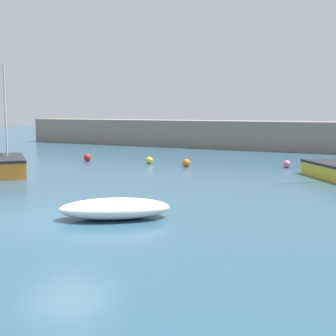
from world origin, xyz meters
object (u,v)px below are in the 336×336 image
(mooring_buoy_pink, at_px, (287,164))
(mooring_buoy_yellow, at_px, (149,160))
(sailboat_short_mast, at_px, (8,165))
(open_tender_yellow, at_px, (115,209))
(mooring_buoy_red, at_px, (87,158))
(mooring_buoy_orange, at_px, (186,163))

(mooring_buoy_pink, xyz_separation_m, mooring_buoy_yellow, (-7.50, -1.92, 0.01))
(sailboat_short_mast, bearing_deg, open_tender_yellow, 13.40)
(sailboat_short_mast, distance_m, mooring_buoy_yellow, 8.05)
(mooring_buoy_red, height_order, mooring_buoy_yellow, mooring_buoy_red)
(mooring_buoy_orange, bearing_deg, mooring_buoy_pink, 23.91)
(open_tender_yellow, height_order, mooring_buoy_pink, open_tender_yellow)
(sailboat_short_mast, relative_size, mooring_buoy_orange, 12.12)
(open_tender_yellow, relative_size, mooring_buoy_pink, 8.54)
(open_tender_yellow, xyz_separation_m, mooring_buoy_red, (-10.17, 11.85, -0.07))
(sailboat_short_mast, height_order, mooring_buoy_orange, sailboat_short_mast)
(mooring_buoy_red, bearing_deg, mooring_buoy_pink, 12.03)
(mooring_buoy_pink, height_order, mooring_buoy_yellow, mooring_buoy_yellow)
(mooring_buoy_red, distance_m, mooring_buoy_yellow, 4.10)
(open_tender_yellow, relative_size, mooring_buoy_red, 7.59)
(sailboat_short_mast, height_order, mooring_buoy_yellow, sailboat_short_mast)
(sailboat_short_mast, xyz_separation_m, mooring_buoy_pink, (11.32, 9.01, -0.26))
(sailboat_short_mast, bearing_deg, mooring_buoy_orange, 88.55)
(mooring_buoy_red, bearing_deg, open_tender_yellow, -49.36)
(open_tender_yellow, distance_m, mooring_buoy_red, 15.61)
(sailboat_short_mast, distance_m, mooring_buoy_pink, 14.47)
(open_tender_yellow, height_order, mooring_buoy_orange, open_tender_yellow)
(mooring_buoy_orange, xyz_separation_m, mooring_buoy_red, (-6.59, -0.26, 0.01))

